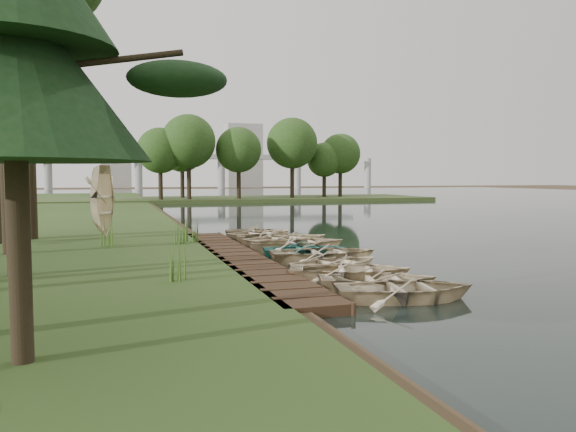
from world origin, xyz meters
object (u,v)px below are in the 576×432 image
object	(u,v)px
pine_tree	(11,15)
rowboat_1	(378,277)
rowboat_0	(406,286)
rowboat_2	(350,268)
boardwalk	(239,260)
stored_rowboat	(104,231)

from	to	relation	value
pine_tree	rowboat_1	bearing A→B (deg)	29.18
rowboat_0	rowboat_1	bearing A→B (deg)	11.52
rowboat_1	rowboat_2	xyz separation A→B (m)	(-0.22, 1.38, 0.04)
rowboat_1	boardwalk	bearing A→B (deg)	39.52
rowboat_0	pine_tree	bearing A→B (deg)	121.46
rowboat_1	rowboat_2	bearing A→B (deg)	24.19
rowboat_1	stored_rowboat	bearing A→B (deg)	44.04
rowboat_1	rowboat_2	size ratio (longest dim) A/B	0.90
rowboat_0	pine_tree	world-z (taller)	pine_tree
rowboat_0	rowboat_2	size ratio (longest dim) A/B	0.97
rowboat_2	pine_tree	bearing A→B (deg)	145.97
rowboat_1	pine_tree	distance (m)	10.35
rowboat_2	stored_rowboat	size ratio (longest dim) A/B	1.09
pine_tree	rowboat_0	bearing A→B (deg)	20.73
rowboat_0	stored_rowboat	world-z (taller)	stored_rowboat
rowboat_2	pine_tree	xyz separation A→B (m)	(-7.74, -5.82, 4.87)
rowboat_2	stored_rowboat	xyz separation A→B (m)	(-6.85, 11.33, 0.22)
rowboat_0	rowboat_1	xyz separation A→B (m)	(-0.02, 1.42, -0.03)
rowboat_1	stored_rowboat	distance (m)	14.55
rowboat_0	rowboat_2	xyz separation A→B (m)	(-0.24, 2.80, 0.01)
rowboat_1	pine_tree	xyz separation A→B (m)	(-7.96, -4.44, 4.91)
rowboat_0	pine_tree	size ratio (longest dim) A/B	0.42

